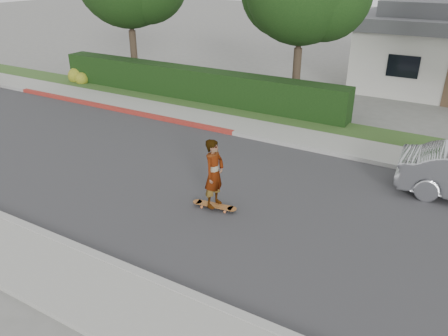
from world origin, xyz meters
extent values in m
plane|color=slate|center=(0.00, 0.00, 0.00)|extent=(120.00, 120.00, 0.00)
cube|color=#2D2D30|center=(0.00, 0.00, 0.01)|extent=(60.00, 8.00, 0.01)
cube|color=#9E9E99|center=(0.00, -4.10, 0.07)|extent=(60.00, 0.20, 0.15)
cube|color=#9E9E99|center=(0.00, 4.10, 0.07)|extent=(60.00, 0.20, 0.15)
cube|color=maroon|center=(-5.00, 4.10, 0.08)|extent=(12.00, 0.21, 0.15)
cube|color=gray|center=(0.00, 5.00, 0.06)|extent=(60.00, 1.60, 0.12)
cube|color=#2D4C1E|center=(0.00, 6.60, 0.05)|extent=(60.00, 1.60, 0.10)
cube|color=black|center=(-3.00, 7.20, 0.75)|extent=(15.00, 1.00, 1.50)
sphere|color=#2D4C19|center=(-10.20, 6.80, 0.35)|extent=(0.90, 0.90, 0.90)
sphere|color=#2D4C19|center=(-9.60, 6.60, 0.30)|extent=(0.70, 0.70, 0.70)
cylinder|color=#33261C|center=(-7.50, 8.50, 1.35)|extent=(0.36, 0.36, 2.70)
cylinder|color=#33261C|center=(-7.50, 8.50, 3.38)|extent=(0.24, 0.24, 2.25)
cylinder|color=#33261C|center=(1.50, 9.00, 1.26)|extent=(0.36, 0.36, 2.52)
cylinder|color=#33261C|center=(1.50, 9.00, 3.15)|extent=(0.24, 0.24, 2.10)
cube|color=black|center=(5.50, 11.98, 1.60)|extent=(1.40, 0.06, 1.00)
cylinder|color=orange|center=(2.92, -1.09, 0.04)|extent=(0.07, 0.05, 0.07)
cylinder|color=orange|center=(2.89, -0.90, 0.04)|extent=(0.07, 0.05, 0.07)
cylinder|color=orange|center=(3.57, -0.99, 0.04)|extent=(0.07, 0.05, 0.07)
cylinder|color=orange|center=(3.55, -0.81, 0.04)|extent=(0.07, 0.05, 0.07)
cube|color=silver|center=(2.91, -1.00, 0.09)|extent=(0.08, 0.20, 0.03)
cube|color=silver|center=(3.56, -0.90, 0.09)|extent=(0.08, 0.20, 0.03)
cube|color=brown|center=(3.23, -0.95, 0.12)|extent=(1.01, 0.38, 0.02)
cylinder|color=brown|center=(2.74, -1.02, 0.12)|extent=(0.27, 0.27, 0.02)
cylinder|color=brown|center=(3.72, -0.88, 0.12)|extent=(0.27, 0.27, 0.02)
imported|color=white|center=(3.23, -0.95, 1.05)|extent=(0.46, 0.69, 1.85)
camera|label=1|loc=(8.46, -9.46, 5.93)|focal=35.00mm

